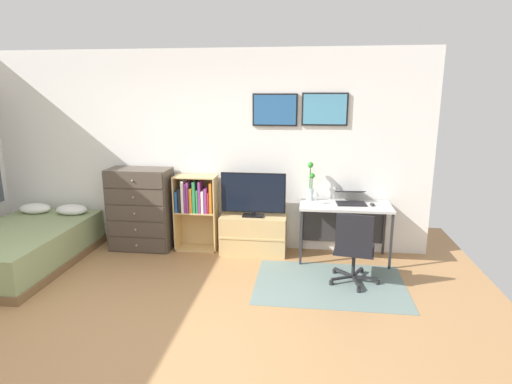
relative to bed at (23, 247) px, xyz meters
The scene contains 14 objects.
ground_plane 2.52m from the bed, 33.37° to the right, with size 7.20×7.20×0.00m, color #A87A4C.
wall_back_with_posters 2.61m from the bed, 26.53° to the left, with size 6.12×0.09×2.70m.
area_rug 3.83m from the bed, ahead, with size 1.70×1.20×0.01m, color slate.
bed is the anchor object (origin of this frame).
dresser 1.51m from the bed, 31.73° to the left, with size 0.84×0.46×1.13m.
bookshelf 2.22m from the bed, 22.51° to the left, with size 0.57×0.30×1.04m.
tv_stand 2.93m from the bed, 15.68° to the left, with size 0.88×0.41×0.52m.
television 2.98m from the bed, 15.26° to the left, with size 0.86×0.16×0.59m.
desk 4.11m from the bed, 11.11° to the left, with size 1.16×0.56×0.74m.
office_chair 4.08m from the bed, ahead, with size 0.58×0.58×0.86m.
laptop 4.21m from the bed, 11.43° to the left, with size 0.39×0.42×0.16m.
computer_mouse 4.44m from the bed, ahead, with size 0.06×0.10×0.03m, color #262628.
bamboo_vase 3.75m from the bed, 13.93° to the left, with size 0.10×0.10×0.51m.
wine_glass 3.76m from the bed, 10.76° to the left, with size 0.07×0.07×0.18m.
Camera 1 is at (1.45, -3.21, 2.14)m, focal length 29.59 mm.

